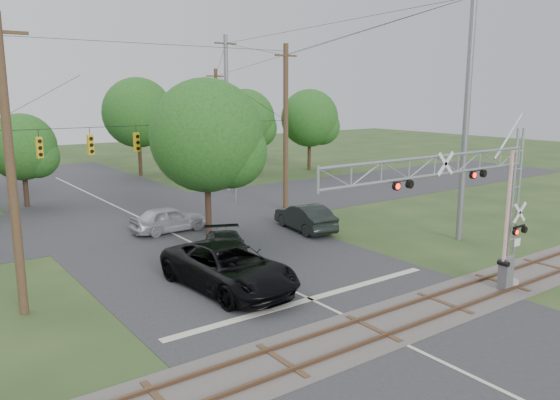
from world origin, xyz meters
TOP-DOWN VIEW (x-y plane):
  - ground at (0.00, 0.00)m, footprint 160.00×160.00m
  - road_main at (0.00, 10.00)m, footprint 14.00×90.00m
  - road_cross at (0.00, 24.00)m, footprint 90.00×12.00m
  - railroad_track at (0.00, 2.00)m, footprint 90.00×3.20m
  - crossing_gantry at (4.66, 1.64)m, footprint 11.32×0.87m
  - traffic_signal_span at (0.91, 20.00)m, footprint 19.34×0.36m
  - pickup_black at (-2.01, 8.55)m, footprint 3.75×7.17m
  - car_dark at (-0.48, 11.29)m, footprint 4.05×5.61m
  - sedan_silver at (0.07, 19.03)m, footprint 4.63×1.94m
  - suv_dark at (6.89, 14.50)m, footprint 2.41×5.14m
  - streetlight at (7.78, 24.30)m, footprint 2.28×0.24m
  - utility_poles at (3.02, 21.39)m, footprint 26.01×27.76m
  - treeline at (1.43, 33.44)m, footprint 52.15×31.52m

SIDE VIEW (x-z plane):
  - ground at x=0.00m, z-range 0.00..0.00m
  - road_main at x=0.00m, z-range 0.00..0.02m
  - road_cross at x=0.00m, z-range 0.00..0.02m
  - railroad_track at x=0.00m, z-range -0.05..0.11m
  - car_dark at x=-0.48m, z-range 0.00..1.51m
  - sedan_silver at x=0.07m, z-range 0.00..1.57m
  - suv_dark at x=6.89m, z-range 0.00..1.63m
  - pickup_black at x=-2.01m, z-range 0.00..1.93m
  - crossing_gantry at x=4.66m, z-range 0.87..7.69m
  - streetlight at x=7.78m, z-range 0.51..9.04m
  - treeline at x=1.43m, z-range 0.81..10.53m
  - traffic_signal_span at x=0.91m, z-range -0.06..11.44m
  - utility_poles at x=3.02m, z-range -0.69..13.21m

